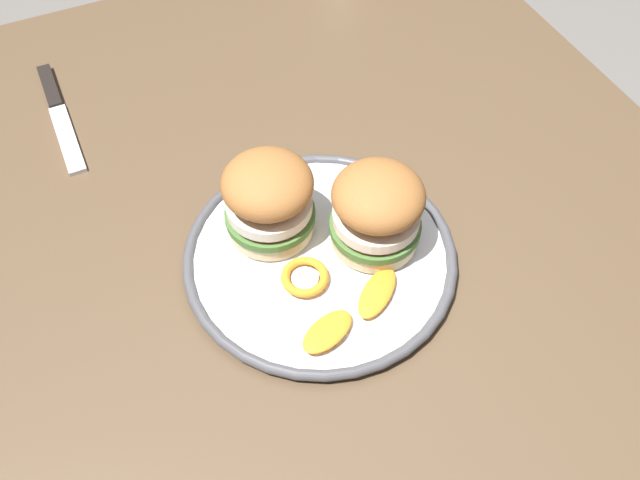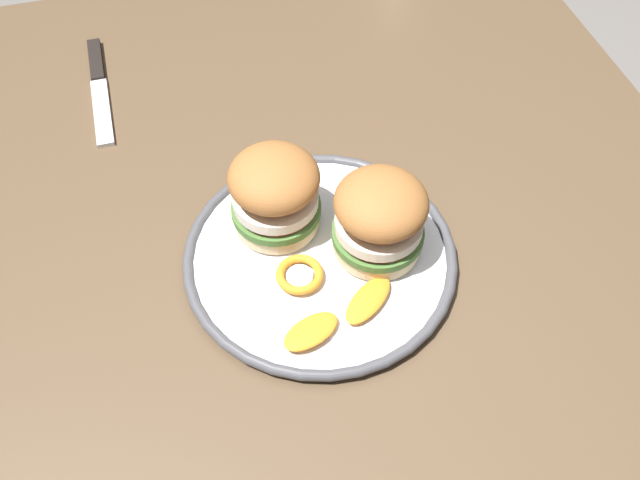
% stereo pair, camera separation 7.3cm
% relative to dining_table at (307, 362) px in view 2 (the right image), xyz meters
% --- Properties ---
extents(dining_table, '(1.36, 1.08, 0.75)m').
position_rel_dining_table_xyz_m(dining_table, '(0.00, 0.00, 0.00)').
color(dining_table, brown).
rests_on(dining_table, ground).
extents(dinner_plate, '(0.31, 0.31, 0.02)m').
position_rel_dining_table_xyz_m(dinner_plate, '(-0.08, 0.04, 0.10)').
color(dinner_plate, white).
rests_on(dinner_plate, dining_table).
extents(sandwich_half_left, '(0.14, 0.14, 0.10)m').
position_rel_dining_table_xyz_m(sandwich_half_left, '(-0.13, 0.00, 0.16)').
color(sandwich_half_left, beige).
rests_on(sandwich_half_left, dinner_plate).
extents(sandwich_half_right, '(0.13, 0.13, 0.10)m').
position_rel_dining_table_xyz_m(sandwich_half_right, '(-0.07, 0.10, 0.16)').
color(sandwich_half_right, beige).
rests_on(sandwich_half_right, dinner_plate).
extents(orange_peel_curled, '(0.06, 0.06, 0.01)m').
position_rel_dining_table_xyz_m(orange_peel_curled, '(-0.05, 0.01, 0.11)').
color(orange_peel_curled, orange).
rests_on(orange_peel_curled, dinner_plate).
extents(orange_peel_strip_long, '(0.05, 0.07, 0.01)m').
position_rel_dining_table_xyz_m(orange_peel_strip_long, '(0.02, -0.00, 0.11)').
color(orange_peel_strip_long, orange).
rests_on(orange_peel_strip_long, dinner_plate).
extents(orange_peel_strip_short, '(0.07, 0.07, 0.01)m').
position_rel_dining_table_xyz_m(orange_peel_strip_short, '(0.00, 0.07, 0.11)').
color(orange_peel_strip_short, orange).
rests_on(orange_peel_strip_short, dinner_plate).
extents(table_knife, '(0.22, 0.02, 0.01)m').
position_rel_dining_table_xyz_m(table_knife, '(-0.45, -0.18, 0.09)').
color(table_knife, silver).
rests_on(table_knife, dining_table).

